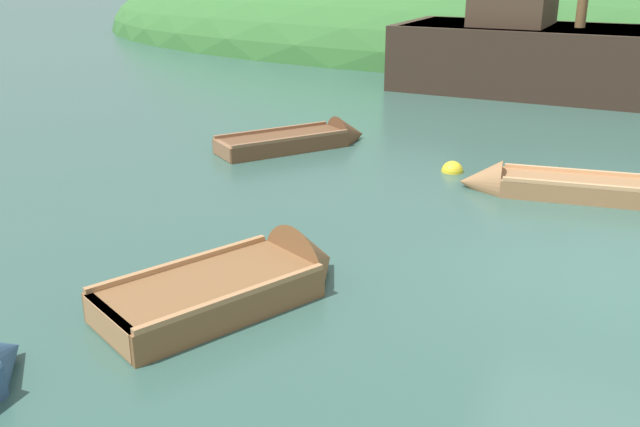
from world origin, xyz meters
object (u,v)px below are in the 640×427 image
at_px(rowboat_center, 247,286).
at_px(rowboat_outer_right, 304,142).
at_px(rowboat_outer_left, 556,189).
at_px(buoy_yellow, 452,172).

bearing_deg(rowboat_center, rowboat_outer_right, 45.59).
bearing_deg(rowboat_outer_right, rowboat_outer_left, -66.49).
xyz_separation_m(rowboat_outer_right, rowboat_center, (2.63, -6.76, 0.03)).
distance_m(rowboat_center, rowboat_outer_left, 6.42).
height_order(rowboat_outer_right, rowboat_center, rowboat_center).
relative_size(rowboat_center, buoy_yellow, 8.05).
bearing_deg(buoy_yellow, rowboat_outer_left, -16.02).
distance_m(rowboat_outer_right, buoy_yellow, 3.52).
distance_m(rowboat_center, buoy_yellow, 6.37).
xyz_separation_m(rowboat_center, buoy_yellow, (0.86, 6.31, -0.13)).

